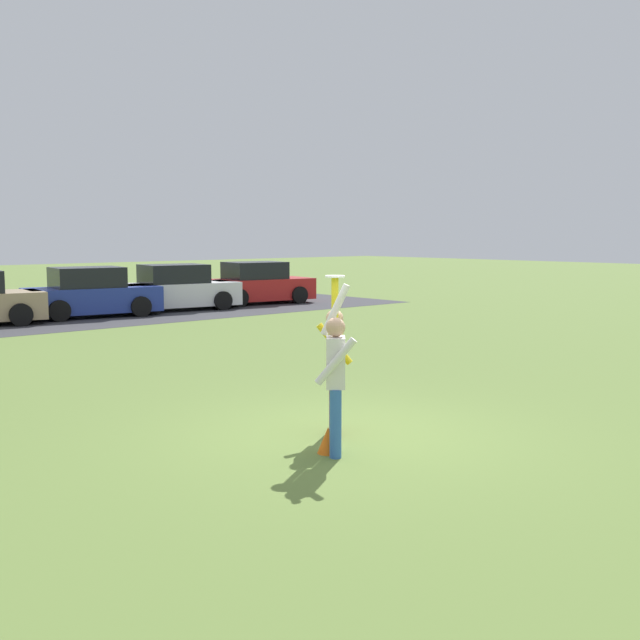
% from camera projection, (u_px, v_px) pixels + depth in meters
% --- Properties ---
extents(ground_plane, '(120.00, 120.00, 0.00)m').
position_uv_depth(ground_plane, '(345.00, 435.00, 9.93)').
color(ground_plane, olive).
extents(person_catcher, '(0.55, 0.57, 2.08)m').
position_uv_depth(person_catcher, '(335.00, 360.00, 9.86)').
color(person_catcher, maroon).
rests_on(person_catcher, ground_plane).
extents(person_defender, '(0.64, 0.66, 2.05)m').
position_uv_depth(person_defender, '(336.00, 374.00, 8.92)').
color(person_defender, '#3366B7').
rests_on(person_defender, ground_plane).
extents(frisbee_disc, '(0.25, 0.25, 0.02)m').
position_uv_depth(frisbee_disc, '(335.00, 276.00, 9.52)').
color(frisbee_disc, white).
rests_on(frisbee_disc, person_catcher).
extents(parked_car_blue, '(4.32, 2.49, 1.59)m').
position_uv_depth(parked_car_blue, '(91.00, 294.00, 24.14)').
color(parked_car_blue, '#233893').
rests_on(parked_car_blue, ground_plane).
extents(parked_car_white, '(4.32, 2.49, 1.59)m').
position_uv_depth(parked_car_white, '(177.00, 289.00, 26.32)').
color(parked_car_white, white).
rests_on(parked_car_white, ground_plane).
extents(parked_car_red, '(4.32, 2.49, 1.59)m').
position_uv_depth(parked_car_red, '(258.00, 285.00, 28.78)').
color(parked_car_red, red).
rests_on(parked_car_red, ground_plane).
extents(parking_strip, '(26.94, 6.40, 0.01)m').
position_uv_depth(parking_strip, '(34.00, 321.00, 23.00)').
color(parking_strip, '#38383D').
rests_on(parking_strip, ground_plane).
extents(field_cone_orange, '(0.26, 0.26, 0.32)m').
position_uv_depth(field_cone_orange, '(328.00, 440.00, 9.07)').
color(field_cone_orange, orange).
rests_on(field_cone_orange, ground_plane).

